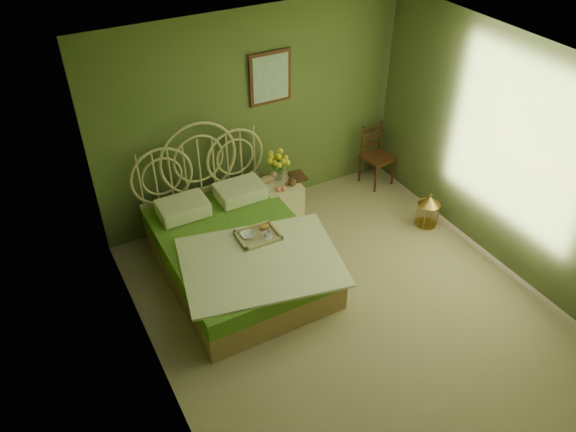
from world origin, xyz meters
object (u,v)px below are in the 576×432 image
nightstand (280,194)px  birdcage (428,211)px  chair (375,151)px  bed (237,250)px

nightstand → birdcage: size_ratio=2.26×
birdcage → chair: bearing=90.0°
nightstand → chair: nightstand is taller
bed → birdcage: size_ratio=5.55×
bed → nightstand: bearing=37.6°
bed → birdcage: bed is taller
nightstand → birdcage: nightstand is taller
nightstand → chair: size_ratio=1.10×
bed → birdcage: bearing=-7.6°
birdcage → bed: bearing=172.4°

